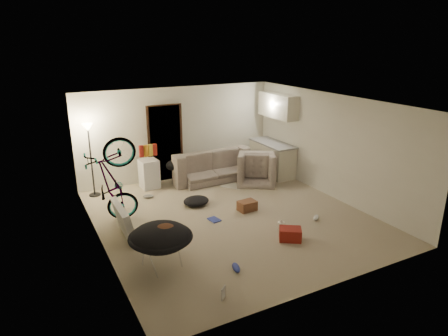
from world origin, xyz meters
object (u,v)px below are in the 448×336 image
floor_lamp (89,144)px  mini_fridge (149,174)px  saucer_chair (161,242)px  sofa (209,168)px  kitchen_counter (272,159)px  bicycle (114,201)px  juicer (281,225)px  armchair (256,170)px  drink_case_b (290,234)px  drink_case_a (247,206)px  tv_box (124,222)px

floor_lamp → mini_fridge: 1.67m
saucer_chair → sofa: bearing=54.2°
kitchen_counter → bicycle: size_ratio=0.79×
floor_lamp → saucer_chair: 3.98m
bicycle → juicer: size_ratio=9.20×
kitchen_counter → mini_fridge: size_ratio=2.00×
sofa → armchair: armchair is taller
armchair → sofa: bearing=-5.9°
floor_lamp → drink_case_b: (2.90, -4.12, -1.19)m
armchair → drink_case_a: size_ratio=2.51×
saucer_chair → drink_case_a: bearing=28.1°
saucer_chair → drink_case_b: saucer_chair is taller
sofa → drink_case_a: size_ratio=5.50×
floor_lamp → sofa: size_ratio=0.83×
armchair → tv_box: tv_box is taller
juicer → saucer_chair: bearing=-175.3°
floor_lamp → tv_box: 2.75m
bicycle → juicer: (2.93, -1.86, -0.42)m
sofa → armchair: bearing=142.5°
floor_lamp → bicycle: size_ratio=0.95×
bicycle → drink_case_a: bicycle is taller
kitchen_counter → drink_case_b: (-1.93, -3.47, -0.32)m
saucer_chair → tv_box: bearing=103.0°
sofa → drink_case_b: 3.93m
bicycle → drink_case_b: bearing=-122.8°
drink_case_a → juicer: size_ratio=1.90×
drink_case_a → juicer: drink_case_a is taller
tv_box → juicer: (2.93, -1.07, -0.26)m
kitchen_counter → drink_case_b: bearing=-119.0°
sofa → mini_fridge: size_ratio=2.90×
floor_lamp → juicer: (3.03, -3.65, -1.22)m
kitchen_counter → tv_box: (-4.73, -1.93, -0.09)m
saucer_chair → juicer: 2.67m
armchair → bicycle: bicycle is taller
saucer_chair → juicer: bearing=4.7°
armchair → juicer: size_ratio=4.78×
bicycle → juicer: bicycle is taller
mini_fridge → juicer: size_ratio=3.61×
mini_fridge → drink_case_b: mini_fridge is taller
floor_lamp → drink_case_a: size_ratio=4.58×
armchair → kitchen_counter: bearing=-124.5°
drink_case_b → sofa: bearing=121.4°
drink_case_a → sofa: bearing=82.2°
saucer_chair → floor_lamp: bearing=95.9°
saucer_chair → tv_box: (-0.30, 1.29, -0.11)m
floor_lamp → juicer: bearing=-50.3°
bicycle → drink_case_a: 2.91m
tv_box → juicer: bearing=-19.6°
bicycle → tv_box: bearing=-173.1°
bicycle → sofa: bearing=-54.7°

